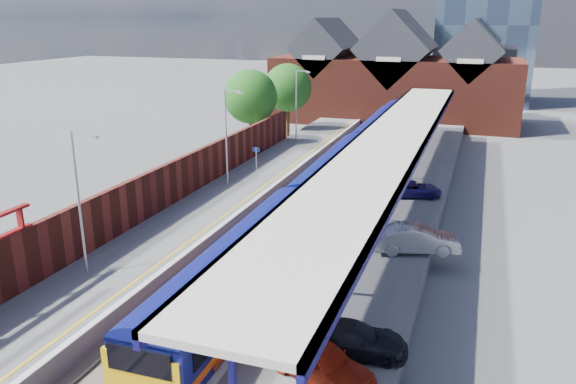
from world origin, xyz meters
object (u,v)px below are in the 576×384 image
object	(u,v)px
lamp_post_d	(298,101)
lamp_post_c	(228,131)
parked_car_blue	(413,189)
platform_sign	(256,157)
train	(361,150)
parked_car_silver	(416,239)
lamp_post_b	(81,195)
parked_car_dark	(350,338)
parked_car_red	(319,360)

from	to	relation	value
lamp_post_d	lamp_post_c	bearing A→B (deg)	-90.00
lamp_post_c	parked_car_blue	size ratio (longest dim) A/B	1.81
platform_sign	parked_car_blue	xyz separation A→B (m)	(11.87, -0.44, -1.15)
train	platform_sign	distance (m)	9.86
platform_sign	parked_car_silver	distance (m)	16.73
parked_car_blue	lamp_post_b	bearing A→B (deg)	129.72
lamp_post_b	parked_car_dark	size ratio (longest dim) A/B	1.66
train	platform_sign	world-z (taller)	platform_sign
lamp_post_d	parked_car_blue	world-z (taller)	lamp_post_d
parked_car_blue	platform_sign	bearing A→B (deg)	74.58
train	parked_car_silver	xyz separation A→B (m)	(6.77, -17.55, -0.39)
lamp_post_c	parked_car_dark	bearing A→B (deg)	-53.80
train	lamp_post_d	world-z (taller)	lamp_post_d
lamp_post_c	parked_car_dark	distance (m)	23.12
parked_car_red	platform_sign	bearing A→B (deg)	50.65
lamp_post_d	parked_car_silver	world-z (taller)	lamp_post_d
platform_sign	parked_car_blue	size ratio (longest dim) A/B	0.65
parked_car_silver	lamp_post_b	bearing A→B (deg)	101.77
parked_car_red	parked_car_silver	xyz separation A→B (m)	(1.79, 12.11, 0.03)
lamp_post_b	parked_car_dark	distance (m)	14.14
train	lamp_post_c	distance (m)	12.59
lamp_post_c	parked_car_blue	world-z (taller)	lamp_post_c
lamp_post_d	parked_car_blue	xyz separation A→B (m)	(13.23, -14.44, -3.45)
lamp_post_d	train	bearing A→B (deg)	-40.02
platform_sign	parked_car_dark	xyz separation A→B (m)	(12.14, -20.45, -1.08)
parked_car_silver	parked_car_dark	xyz separation A→B (m)	(-1.12, -10.31, -0.12)
train	platform_sign	size ratio (longest dim) A/B	26.37
lamp_post_c	parked_car_red	world-z (taller)	lamp_post_c
train	lamp_post_c	size ratio (longest dim) A/B	9.42
parked_car_silver	parked_car_blue	xyz separation A→B (m)	(-1.39, 9.70, -0.19)
platform_sign	parked_car_silver	size ratio (longest dim) A/B	0.56
lamp_post_d	parked_car_red	world-z (taller)	lamp_post_d
train	parked_car_blue	bearing A→B (deg)	-55.58
train	parked_car_blue	distance (m)	9.53
lamp_post_b	parked_car_dark	world-z (taller)	lamp_post_b
platform_sign	parked_car_red	size ratio (longest dim) A/B	0.61
lamp_post_b	train	bearing A→B (deg)	72.82
lamp_post_b	parked_car_red	xyz separation A→B (m)	(12.83, -4.25, -3.30)
lamp_post_d	parked_car_silver	size ratio (longest dim) A/B	1.58
lamp_post_d	parked_car_silver	xyz separation A→B (m)	(14.63, -24.14, -3.26)
train	lamp_post_d	distance (m)	10.65
lamp_post_c	parked_car_silver	distance (m)	17.06
lamp_post_d	parked_car_silver	distance (m)	28.42
platform_sign	lamp_post_b	bearing A→B (deg)	-94.33
platform_sign	parked_car_blue	distance (m)	11.93
parked_car_silver	platform_sign	bearing A→B (deg)	36.12
parked_car_red	train	bearing A→B (deg)	32.91
lamp_post_b	parked_car_red	bearing A→B (deg)	-18.33
lamp_post_c	platform_sign	size ratio (longest dim) A/B	2.80
train	parked_car_red	bearing A→B (deg)	-80.47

